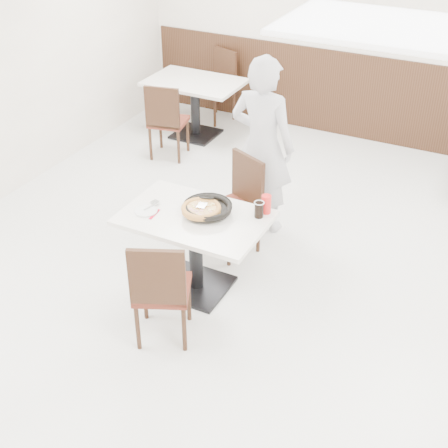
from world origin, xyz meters
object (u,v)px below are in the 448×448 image
at_px(bg_table_left, 195,109).
at_px(bg_chair_left_far, 215,87).
at_px(chair_near, 162,287).
at_px(pizza_pan, 208,209).
at_px(bg_chair_left_near, 168,120).
at_px(diner_person, 262,146).
at_px(side_plate, 146,211).
at_px(main_table, 196,253).
at_px(cola_glass, 259,210).
at_px(red_cup, 266,204).
at_px(chair_far, 232,207).
at_px(pizza, 201,210).

xyz_separation_m(bg_table_left, bg_chair_left_far, (-0.02, 0.60, 0.10)).
xyz_separation_m(chair_near, pizza_pan, (0.02, 0.72, 0.32)).
bearing_deg(bg_chair_left_far, bg_chair_left_near, 110.24).
bearing_deg(chair_near, pizza_pan, 64.44).
bearing_deg(diner_person, side_plate, 71.69).
distance_m(main_table, pizza_pan, 0.43).
relative_size(cola_glass, bg_chair_left_near, 0.14).
xyz_separation_m(pizza_pan, cola_glass, (0.40, 0.15, 0.02)).
xyz_separation_m(main_table, bg_table_left, (-1.60, 2.85, 0.00)).
xyz_separation_m(cola_glass, diner_person, (-0.41, 0.98, 0.07)).
bearing_deg(chair_near, bg_table_left, 91.29).
height_order(chair_near, red_cup, chair_near).
relative_size(pizza_pan, cola_glass, 3.04).
bearing_deg(red_cup, diner_person, 116.12).
height_order(cola_glass, bg_table_left, cola_glass).
relative_size(main_table, bg_chair_left_near, 1.26).
bearing_deg(bg_chair_left_far, pizza_pan, 135.87).
xyz_separation_m(chair_far, bg_chair_left_far, (-1.63, 2.77, 0.00)).
bearing_deg(chair_far, side_plate, 87.51).
relative_size(side_plate, bg_chair_left_near, 0.20).
relative_size(pizza_pan, side_plate, 2.05).
xyz_separation_m(pizza_pan, bg_chair_left_far, (-1.70, 3.37, -0.32)).
bearing_deg(cola_glass, side_plate, -157.72).
bearing_deg(pizza_pan, chair_near, -91.37).
bearing_deg(diner_person, main_table, 87.51).
bearing_deg(pizza_pan, pizza, -115.21).
bearing_deg(pizza, bg_table_left, 120.26).
height_order(chair_near, cola_glass, chair_near).
height_order(pizza, bg_chair_left_near, bg_chair_left_near).
bearing_deg(bg_table_left, chair_near, -64.52).
relative_size(chair_near, pizza, 2.95).
bearing_deg(bg_chair_left_near, side_plate, -74.46).
xyz_separation_m(main_table, chair_far, (0.01, 0.67, 0.10)).
height_order(pizza_pan, diner_person, diner_person).
height_order(main_table, pizza_pan, pizza_pan).
bearing_deg(pizza_pan, bg_chair_left_far, 116.76).
height_order(bg_table_left, bg_chair_left_near, bg_chair_left_near).
bearing_deg(bg_chair_left_far, diner_person, 146.09).
height_order(pizza, side_plate, pizza).
bearing_deg(bg_chair_left_far, cola_glass, 142.19).
height_order(chair_far, bg_chair_left_far, same).
bearing_deg(bg_chair_left_near, red_cup, -53.47).
relative_size(bg_table_left, bg_chair_left_near, 1.26).
xyz_separation_m(cola_glass, bg_chair_left_near, (-2.07, 1.95, -0.34)).
distance_m(chair_near, cola_glass, 1.02).
height_order(main_table, diner_person, diner_person).
bearing_deg(pizza_pan, bg_chair_left_near, 128.61).
height_order(cola_glass, bg_chair_left_near, bg_chair_left_near).
distance_m(diner_person, bg_table_left, 2.39).
relative_size(main_table, bg_table_left, 1.00).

